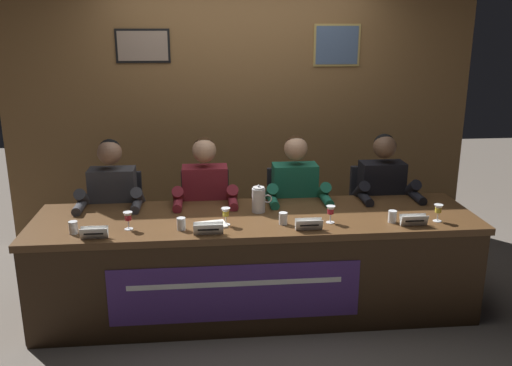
{
  "coord_description": "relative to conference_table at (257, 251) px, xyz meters",
  "views": [
    {
      "loc": [
        -0.36,
        -3.76,
        2.09
      ],
      "look_at": [
        0.0,
        0.0,
        1.0
      ],
      "focal_mm": 38.46,
      "sensor_mm": 36.0,
      "label": 1
    }
  ],
  "objects": [
    {
      "name": "panelist_far_right",
      "position": [
        1.1,
        0.52,
        0.21
      ],
      "size": [
        0.51,
        0.48,
        1.24
      ],
      "color": "black",
      "rests_on": "ground_plane"
    },
    {
      "name": "juice_glass_far_right",
      "position": [
        1.28,
        -0.12,
        0.32
      ],
      "size": [
        0.06,
        0.06,
        0.12
      ],
      "color": "white",
      "rests_on": "conference_table"
    },
    {
      "name": "water_cup_far_right",
      "position": [
        0.95,
        -0.11,
        0.27
      ],
      "size": [
        0.06,
        0.06,
        0.08
      ],
      "color": "silver",
      "rests_on": "conference_table"
    },
    {
      "name": "water_pitcher_central",
      "position": [
        0.03,
        0.2,
        0.33
      ],
      "size": [
        0.15,
        0.1,
        0.21
      ],
      "color": "silver",
      "rests_on": "conference_table"
    },
    {
      "name": "water_cup_far_left",
      "position": [
        -1.24,
        -0.12,
        0.27
      ],
      "size": [
        0.06,
        0.06,
        0.08
      ],
      "color": "silver",
      "rests_on": "conference_table"
    },
    {
      "name": "chair_far_right",
      "position": [
        1.1,
        0.72,
        -0.07
      ],
      "size": [
        0.44,
        0.45,
        0.91
      ],
      "color": "black",
      "rests_on": "ground_plane"
    },
    {
      "name": "water_cup_center_left",
      "position": [
        -0.53,
        -0.12,
        0.27
      ],
      "size": [
        0.06,
        0.06,
        0.08
      ],
      "color": "silver",
      "rests_on": "conference_table"
    },
    {
      "name": "document_stack_center_left",
      "position": [
        -0.33,
        -0.06,
        0.24
      ],
      "size": [
        0.23,
        0.19,
        0.01
      ],
      "color": "white",
      "rests_on": "conference_table"
    },
    {
      "name": "panelist_center_left",
      "position": [
        -0.36,
        0.52,
        0.21
      ],
      "size": [
        0.51,
        0.48,
        1.24
      ],
      "color": "black",
      "rests_on": "ground_plane"
    },
    {
      "name": "panelist_far_left",
      "position": [
        -1.09,
        0.52,
        0.21
      ],
      "size": [
        0.51,
        0.48,
        1.24
      ],
      "color": "black",
      "rests_on": "ground_plane"
    },
    {
      "name": "juice_glass_center_right",
      "position": [
        0.51,
        -0.08,
        0.32
      ],
      "size": [
        0.06,
        0.06,
        0.12
      ],
      "color": "white",
      "rests_on": "conference_table"
    },
    {
      "name": "water_cup_center_right",
      "position": [
        0.18,
        -0.08,
        0.27
      ],
      "size": [
        0.06,
        0.06,
        0.08
      ],
      "color": "silver",
      "rests_on": "conference_table"
    },
    {
      "name": "nameplate_far_left",
      "position": [
        -1.09,
        -0.23,
        0.27
      ],
      "size": [
        0.18,
        0.06,
        0.08
      ],
      "color": "white",
      "rests_on": "conference_table"
    },
    {
      "name": "chair_far_left",
      "position": [
        -1.09,
        0.72,
        -0.07
      ],
      "size": [
        0.44,
        0.45,
        0.91
      ],
      "color": "black",
      "rests_on": "ground_plane"
    },
    {
      "name": "conference_table",
      "position": [
        0.0,
        0.0,
        0.0
      ],
      "size": [
        3.22,
        0.85,
        0.75
      ],
      "color": "brown",
      "rests_on": "ground_plane"
    },
    {
      "name": "nameplate_far_right",
      "position": [
        1.08,
        -0.19,
        0.27
      ],
      "size": [
        0.19,
        0.06,
        0.08
      ],
      "color": "white",
      "rests_on": "conference_table"
    },
    {
      "name": "ground_plane",
      "position": [
        0.0,
        0.11,
        -0.51
      ],
      "size": [
        12.0,
        12.0,
        0.0
      ],
      "primitive_type": "plane",
      "color": "#70665B"
    },
    {
      "name": "panelist_center_right",
      "position": [
        0.37,
        0.52,
        0.21
      ],
      "size": [
        0.51,
        0.48,
        1.24
      ],
      "color": "black",
      "rests_on": "ground_plane"
    },
    {
      "name": "juice_glass_far_left",
      "position": [
        -0.89,
        -0.08,
        0.32
      ],
      "size": [
        0.06,
        0.06,
        0.12
      ],
      "color": "white",
      "rests_on": "conference_table"
    },
    {
      "name": "chair_center_left",
      "position": [
        -0.36,
        0.72,
        -0.07
      ],
      "size": [
        0.44,
        0.45,
        0.91
      ],
      "color": "black",
      "rests_on": "ground_plane"
    },
    {
      "name": "chair_center_right",
      "position": [
        0.37,
        0.72,
        -0.07
      ],
      "size": [
        0.44,
        0.45,
        0.91
      ],
      "color": "black",
      "rests_on": "ground_plane"
    },
    {
      "name": "nameplate_center_left",
      "position": [
        -0.35,
        -0.22,
        0.27
      ],
      "size": [
        0.2,
        0.06,
        0.08
      ],
      "color": "white",
      "rests_on": "conference_table"
    },
    {
      "name": "juice_glass_center_left",
      "position": [
        -0.22,
        -0.05,
        0.32
      ],
      "size": [
        0.06,
        0.06,
        0.12
      ],
      "color": "white",
      "rests_on": "conference_table"
    },
    {
      "name": "nameplate_center_right",
      "position": [
        0.33,
        -0.21,
        0.27
      ],
      "size": [
        0.19,
        0.06,
        0.08
      ],
      "color": "white",
      "rests_on": "conference_table"
    },
    {
      "name": "wall_back_panelled",
      "position": [
        0.0,
        1.58,
        0.79
      ],
      "size": [
        4.42,
        0.14,
        2.6
      ],
      "color": "brown",
      "rests_on": "ground_plane"
    }
  ]
}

